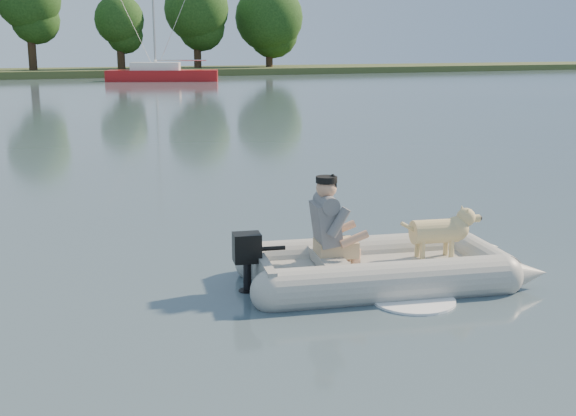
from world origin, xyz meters
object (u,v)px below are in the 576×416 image
dinghy (386,234)px  man (328,220)px  dog (435,235)px  sailboat (162,74)px

dinghy → man: bearing=175.8°
dog → sailboat: 49.12m
dinghy → sailboat: bearing=90.4°
sailboat → dog: bearing=-80.5°
dinghy → sailboat: 49.16m
dog → sailboat: size_ratio=0.08×
dinghy → dog: size_ratio=5.14×
man → sailboat: bearing=89.6°
man → dog: bearing=0.0°
dog → dinghy: bearing=-175.4°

